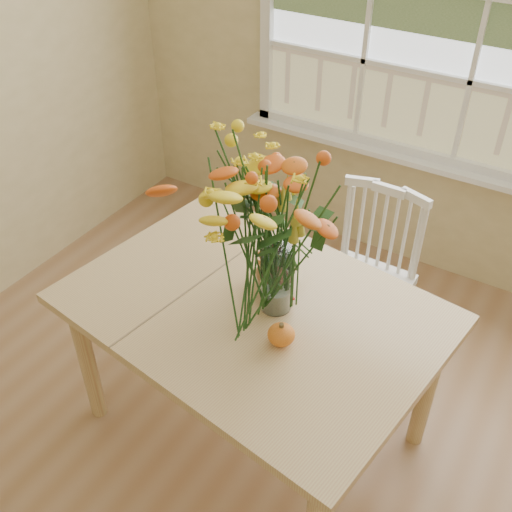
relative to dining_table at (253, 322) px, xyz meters
The scene contains 7 objects.
wall_back 1.71m from the dining_table, 78.67° to the left, with size 4.00×0.02×2.70m, color #CABB81.
dining_table is the anchor object (origin of this frame).
windsor_chair 0.78m from the dining_table, 75.40° to the left, with size 0.40×0.39×0.86m.
flower_vase 0.50m from the dining_table, 27.19° to the left, with size 0.55×0.55×0.66m.
pumpkin 0.25m from the dining_table, 32.13° to the right, with size 0.10×0.10×0.08m, color #CA6417.
turkey_figurine 0.19m from the dining_table, 100.60° to the left, with size 0.12×0.11×0.12m.
dark_gourd 0.17m from the dining_table, 66.55° to the left, with size 0.13×0.09×0.08m.
Camera 1 is at (0.57, -0.68, 2.25)m, focal length 42.00 mm.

